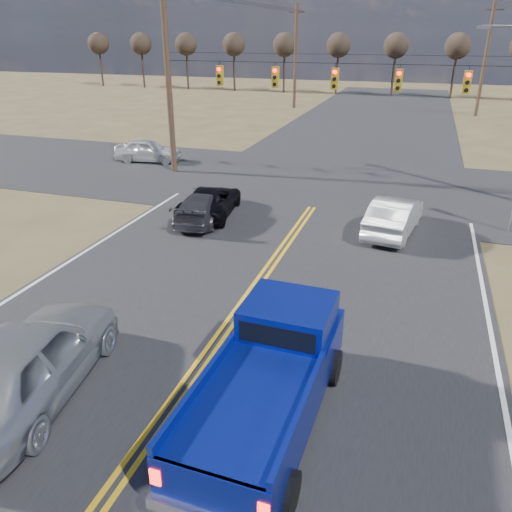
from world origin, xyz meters
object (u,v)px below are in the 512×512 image
(dgrey_car_queue, at_px, (203,207))
(cross_car_west, at_px, (148,151))
(white_car_queue, at_px, (394,216))
(silver_suv, at_px, (27,361))
(pickup_truck, at_px, (270,378))
(black_suv, at_px, (210,201))

(dgrey_car_queue, xyz_separation_m, cross_car_west, (-7.55, 8.75, 0.08))
(white_car_queue, bearing_deg, dgrey_car_queue, 16.29)
(silver_suv, relative_size, cross_car_west, 1.33)
(pickup_truck, relative_size, white_car_queue, 1.28)
(dgrey_car_queue, bearing_deg, silver_suv, 87.99)
(pickup_truck, height_order, dgrey_car_queue, pickup_truck)
(white_car_queue, bearing_deg, pickup_truck, 90.39)
(silver_suv, distance_m, black_suv, 12.40)
(pickup_truck, xyz_separation_m, black_suv, (-6.18, 11.42, -0.40))
(black_suv, relative_size, white_car_queue, 1.01)
(white_car_queue, distance_m, dgrey_car_queue, 7.86)
(black_suv, relative_size, cross_car_west, 1.10)
(silver_suv, bearing_deg, black_suv, -94.83)
(pickup_truck, height_order, black_suv, pickup_truck)
(white_car_queue, relative_size, dgrey_car_queue, 1.06)
(pickup_truck, xyz_separation_m, dgrey_car_queue, (-6.14, 10.58, -0.41))
(pickup_truck, distance_m, dgrey_car_queue, 12.24)
(black_suv, height_order, white_car_queue, white_car_queue)
(pickup_truck, bearing_deg, silver_suv, -168.07)
(silver_suv, xyz_separation_m, black_suv, (-1.03, 12.36, -0.30))
(silver_suv, bearing_deg, pickup_truck, -179.25)
(black_suv, distance_m, cross_car_west, 10.91)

